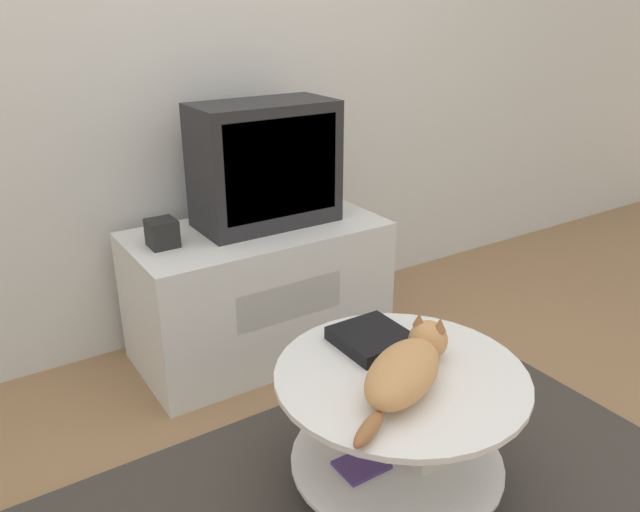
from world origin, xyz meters
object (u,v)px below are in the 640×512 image
dvd_box (372,338)px  cat (407,367)px  tv (265,164)px  speaker (162,233)px

dvd_box → cat: cat is taller
dvd_box → cat: bearing=-103.9°
tv → dvd_box: (-0.10, -0.84, -0.35)m
tv → cat: tv is taller
speaker → dvd_box: size_ratio=0.47×
speaker → cat: speaker is taller
tv → cat: bearing=-98.5°
tv → dvd_box: tv is taller
dvd_box → tv: bearing=83.0°
speaker → cat: (0.29, -1.05, -0.12)m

